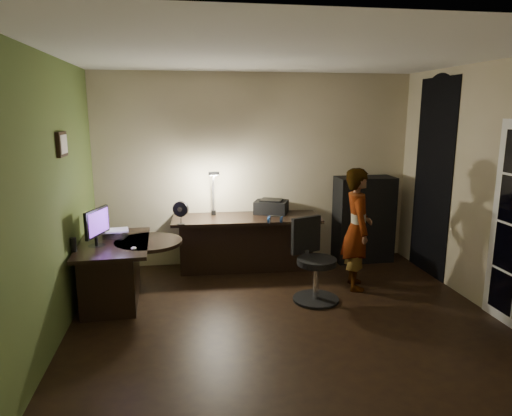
{
  "coord_description": "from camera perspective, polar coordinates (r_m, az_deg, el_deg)",
  "views": [
    {
      "loc": [
        -1.02,
        -4.4,
        2.18
      ],
      "look_at": [
        -0.15,
        1.05,
        1.0
      ],
      "focal_mm": 32.0,
      "sensor_mm": 36.0,
      "label": 1
    }
  ],
  "objects": [
    {
      "name": "floor",
      "position": [
        5.01,
        3.68,
        -13.78
      ],
      "size": [
        4.5,
        4.0,
        0.01
      ],
      "primitive_type": "cube",
      "color": "black",
      "rests_on": "ground"
    },
    {
      "name": "ceiling",
      "position": [
        4.54,
        4.17,
        18.69
      ],
      "size": [
        4.5,
        4.0,
        0.01
      ],
      "primitive_type": "cube",
      "color": "silver",
      "rests_on": "floor"
    },
    {
      "name": "wall_back",
      "position": [
        6.53,
        -0.01,
        4.78
      ],
      "size": [
        4.5,
        0.01,
        2.7
      ],
      "primitive_type": "cube",
      "color": "tan",
      "rests_on": "floor"
    },
    {
      "name": "wall_front",
      "position": [
        2.73,
        13.37,
        -5.94
      ],
      "size": [
        4.5,
        0.01,
        2.7
      ],
      "primitive_type": "cube",
      "color": "tan",
      "rests_on": "floor"
    },
    {
      "name": "wall_left",
      "position": [
        4.64,
        -24.35,
        0.7
      ],
      "size": [
        0.01,
        4.0,
        2.7
      ],
      "primitive_type": "cube",
      "color": "tan",
      "rests_on": "floor"
    },
    {
      "name": "wall_right",
      "position": [
        5.54,
        27.3,
        2.12
      ],
      "size": [
        0.01,
        4.0,
        2.7
      ],
      "primitive_type": "cube",
      "color": "tan",
      "rests_on": "floor"
    },
    {
      "name": "green_wall_overlay",
      "position": [
        4.64,
        -24.17,
        0.71
      ],
      "size": [
        0.0,
        4.0,
        2.7
      ],
      "primitive_type": "cube",
      "color": "#495D29",
      "rests_on": "floor"
    },
    {
      "name": "arched_doorway",
      "position": [
        6.49,
        21.22,
        3.46
      ],
      "size": [
        0.01,
        0.9,
        2.6
      ],
      "primitive_type": "cube",
      "color": "black",
      "rests_on": "floor"
    },
    {
      "name": "framed_picture",
      "position": [
        5.01,
        -23.13,
        7.34
      ],
      "size": [
        0.04,
        0.3,
        0.25
      ],
      "primitive_type": "cube",
      "color": "black",
      "rests_on": "wall_left"
    },
    {
      "name": "desk_left",
      "position": [
        5.53,
        -17.13,
        -7.69
      ],
      "size": [
        0.82,
        1.28,
        0.72
      ],
      "primitive_type": "cube",
      "rotation": [
        0.0,
        0.0,
        0.04
      ],
      "color": "black",
      "rests_on": "floor"
    },
    {
      "name": "desk_right",
      "position": [
        6.34,
        -1.2,
        -4.44
      ],
      "size": [
        2.04,
        0.79,
        0.75
      ],
      "primitive_type": "cube",
      "rotation": [
        0.0,
        0.0,
        -0.05
      ],
      "color": "black",
      "rests_on": "floor"
    },
    {
      "name": "cabinet",
      "position": [
        6.87,
        13.29,
        -1.35
      ],
      "size": [
        0.84,
        0.43,
        1.25
      ],
      "primitive_type": "cube",
      "rotation": [
        0.0,
        0.0,
        0.01
      ],
      "color": "black",
      "rests_on": "floor"
    },
    {
      "name": "laptop_stand",
      "position": [
        5.6,
        -17.18,
        -3.23
      ],
      "size": [
        0.28,
        0.25,
        0.1
      ],
      "primitive_type": "cube",
      "rotation": [
        0.0,
        0.0,
        -0.26
      ],
      "color": "silver",
      "rests_on": "desk_left"
    },
    {
      "name": "laptop",
      "position": [
        5.56,
        -17.28,
        -1.67
      ],
      "size": [
        0.36,
        0.34,
        0.22
      ],
      "primitive_type": "cube",
      "rotation": [
        0.0,
        0.0,
        0.15
      ],
      "color": "silver",
      "rests_on": "laptop_stand"
    },
    {
      "name": "monitor",
      "position": [
        5.32,
        -19.39,
        -2.99
      ],
      "size": [
        0.24,
        0.47,
        0.31
      ],
      "primitive_type": "cube",
      "rotation": [
        0.0,
        0.0,
        -0.33
      ],
      "color": "black",
      "rests_on": "desk_left"
    },
    {
      "name": "mouse",
      "position": [
        5.12,
        -15.06,
        -4.9
      ],
      "size": [
        0.07,
        0.09,
        0.03
      ],
      "primitive_type": "ellipsoid",
      "rotation": [
        0.0,
        0.0,
        0.11
      ],
      "color": "silver",
      "rests_on": "desk_left"
    },
    {
      "name": "phone",
      "position": [
        5.19,
        -14.9,
        -4.8
      ],
      "size": [
        0.07,
        0.13,
        0.01
      ],
      "primitive_type": "cube",
      "rotation": [
        0.0,
        0.0,
        0.07
      ],
      "color": "black",
      "rests_on": "desk_left"
    },
    {
      "name": "pen",
      "position": [
        5.59,
        -18.0,
        -3.76
      ],
      "size": [
        0.05,
        0.14,
        0.01
      ],
      "primitive_type": "cube",
      "rotation": [
        0.0,
        0.0,
        0.3
      ],
      "color": "black",
      "rests_on": "desk_left"
    },
    {
      "name": "speaker",
      "position": [
        5.19,
        -21.86,
        -4.35
      ],
      "size": [
        0.08,
        0.08,
        0.17
      ],
      "primitive_type": "cylinder",
      "rotation": [
        0.0,
        0.0,
        -0.2
      ],
      "color": "black",
      "rests_on": "desk_left"
    },
    {
      "name": "notepad",
      "position": [
        5.18,
        -14.05,
        -4.78
      ],
      "size": [
        0.21,
        0.25,
        0.01
      ],
      "primitive_type": "cube",
      "rotation": [
        0.0,
        0.0,
        0.31
      ],
      "color": "silver",
      "rests_on": "desk_left"
    },
    {
      "name": "desk_fan",
      "position": [
        5.87,
        -9.38,
        -0.62
      ],
      "size": [
        0.22,
        0.17,
        0.3
      ],
      "primitive_type": "cube",
      "rotation": [
        0.0,
        0.0,
        -0.34
      ],
      "color": "black",
      "rests_on": "desk_right"
    },
    {
      "name": "headphones",
      "position": [
        5.92,
        2.41,
        -1.37
      ],
      "size": [
        0.23,
        0.16,
        0.1
      ],
      "primitive_type": "cube",
      "rotation": [
        0.0,
        0.0,
        -0.41
      ],
      "color": "#1F4A96",
      "rests_on": "desk_right"
    },
    {
      "name": "printer",
      "position": [
        6.45,
        1.92,
        0.22
      ],
      "size": [
        0.55,
        0.49,
        0.2
      ],
      "primitive_type": "cube",
      "rotation": [
        0.0,
        0.0,
        -0.39
      ],
      "color": "black",
      "rests_on": "desk_right"
    },
    {
      "name": "desk_lamp",
      "position": [
        6.33,
        -5.39,
        2.12
      ],
      "size": [
        0.27,
        0.34,
        0.67
      ],
      "primitive_type": "cube",
      "rotation": [
        0.0,
        0.0,
        0.39
      ],
      "color": "black",
      "rests_on": "desk_right"
    },
    {
      "name": "office_chair",
      "position": [
        5.33,
        7.62,
        -6.62
      ],
      "size": [
        0.7,
        0.7,
        0.96
      ],
      "primitive_type": "cube",
      "rotation": [
        0.0,
        0.0,
        0.38
      ],
      "color": "black",
      "rests_on": "floor"
    },
    {
      "name": "person",
      "position": [
        5.75,
        12.53,
        -2.57
      ],
      "size": [
        0.44,
        0.59,
        1.51
      ],
      "primitive_type": "imported",
      "rotation": [
        0.0,
        0.0,
        1.4
      ],
      "color": "#D8A88C",
      "rests_on": "floor"
    }
  ]
}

